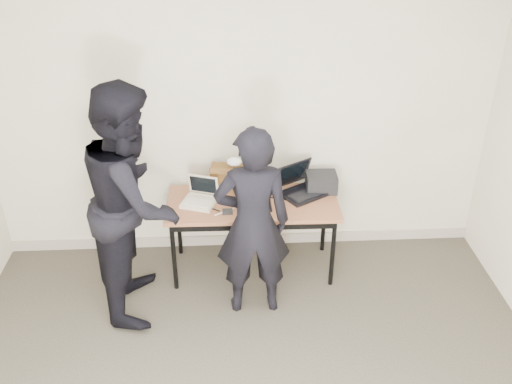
{
  "coord_description": "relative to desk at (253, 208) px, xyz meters",
  "views": [
    {
      "loc": [
        -0.12,
        -2.44,
        3.28
      ],
      "look_at": [
        0.1,
        1.6,
        0.95
      ],
      "focal_mm": 40.0,
      "sensor_mm": 36.0,
      "label": 1
    }
  ],
  "objects": [
    {
      "name": "person_observer",
      "position": [
        -0.96,
        -0.36,
        0.32
      ],
      "size": [
        0.74,
        0.95,
        1.96
      ],
      "primitive_type": "imported",
      "rotation": [
        0.0,
        0.0,
        1.57
      ],
      "color": "black",
      "rests_on": "ground"
    },
    {
      "name": "cables",
      "position": [
        0.05,
        0.0,
        0.06
      ],
      "size": [
        1.15,
        0.47,
        0.01
      ],
      "rotation": [
        0.0,
        0.0,
        0.1
      ],
      "color": "silver",
      "rests_on": "desk"
    },
    {
      "name": "person_typist",
      "position": [
        -0.02,
        -0.51,
        0.17
      ],
      "size": [
        0.62,
        0.43,
        1.66
      ],
      "primitive_type": "imported",
      "rotation": [
        0.0,
        0.0,
        3.19
      ],
      "color": "black",
      "rests_on": "ground"
    },
    {
      "name": "tissue",
      "position": [
        -0.15,
        0.23,
        0.34
      ],
      "size": [
        0.14,
        0.12,
        0.08
      ],
      "primitive_type": "ellipsoid",
      "rotation": [
        0.0,
        0.0,
        0.14
      ],
      "color": "white",
      "rests_on": "leather_satchel"
    },
    {
      "name": "power_brick",
      "position": [
        -0.22,
        -0.17,
        0.08
      ],
      "size": [
        0.09,
        0.06,
        0.03
      ],
      "primitive_type": "cube",
      "rotation": [
        0.0,
        0.0,
        0.02
      ],
      "color": "black",
      "rests_on": "desk"
    },
    {
      "name": "baseboard",
      "position": [
        -0.08,
        0.41,
        -0.61
      ],
      "size": [
        4.5,
        0.03,
        0.1
      ],
      "primitive_type": "cube",
      "color": "#A79A8A",
      "rests_on": "ground"
    },
    {
      "name": "equipment_box",
      "position": [
        0.63,
        0.19,
        0.14
      ],
      "size": [
        0.28,
        0.24,
        0.16
      ],
      "primitive_type": "cube",
      "rotation": [
        0.0,
        0.0,
        -0.02
      ],
      "color": "black",
      "rests_on": "desk"
    },
    {
      "name": "laptop_right",
      "position": [
        0.43,
        0.15,
        0.12
      ],
      "size": [
        0.5,
        0.49,
        0.27
      ],
      "rotation": [
        0.0,
        0.0,
        0.56
      ],
      "color": "black",
      "rests_on": "desk"
    },
    {
      "name": "desk",
      "position": [
        0.0,
        0.0,
        0.0
      ],
      "size": [
        1.51,
        0.67,
        0.72
      ],
      "rotation": [
        0.0,
        0.0,
        -0.01
      ],
      "color": "brown",
      "rests_on": "ground"
    },
    {
      "name": "room",
      "position": [
        -0.08,
        -1.82,
        0.69
      ],
      "size": [
        4.6,
        4.6,
        2.8
      ],
      "color": "#3F3930",
      "rests_on": "ground"
    },
    {
      "name": "laptop_center",
      "position": [
        0.01,
        -0.01,
        0.11
      ],
      "size": [
        0.29,
        0.28,
        0.22
      ],
      "rotation": [
        0.0,
        0.0,
        0.02
      ],
      "color": "black",
      "rests_on": "desk"
    },
    {
      "name": "laptop_beige",
      "position": [
        -0.46,
        0.02,
        0.1
      ],
      "size": [
        0.35,
        0.34,
        0.22
      ],
      "rotation": [
        0.0,
        0.0,
        -0.33
      ],
      "color": "beige",
      "rests_on": "desk"
    },
    {
      "name": "leather_satchel",
      "position": [
        -0.18,
        0.23,
        0.19
      ],
      "size": [
        0.38,
        0.22,
        0.25
      ],
      "rotation": [
        0.0,
        0.0,
        -0.13
      ],
      "color": "brown",
      "rests_on": "desk"
    }
  ]
}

